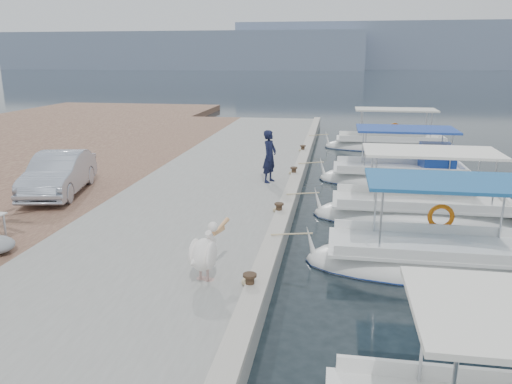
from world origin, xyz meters
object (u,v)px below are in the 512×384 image
(fishing_caique_c, at_px, (420,216))
(fishing_caique_e, at_px, (390,147))
(pelican, at_px, (204,253))
(parked_car, at_px, (59,174))
(fishing_caique_d, at_px, (401,178))
(fisherman, at_px, (270,156))
(fishing_caique_b, at_px, (433,264))

(fishing_caique_c, distance_m, fishing_caique_e, 12.64)
(pelican, distance_m, parked_car, 8.72)
(fishing_caique_d, height_order, fisherman, fisherman)
(fishing_caique_e, bearing_deg, fishing_caique_b, -91.76)
(fishing_caique_c, xyz_separation_m, fishing_caique_e, (0.26, 12.64, 0.00))
(fishing_caique_c, height_order, fishing_caique_d, same)
(fishing_caique_c, relative_size, parked_car, 1.59)
(fishing_caique_c, distance_m, fishing_caique_d, 4.90)
(fishing_caique_b, height_order, fisherman, fisherman)
(fishing_caique_e, relative_size, pelican, 4.85)
(fishing_caique_d, xyz_separation_m, parked_car, (-11.83, -5.51, 1.00))
(fishing_caique_d, relative_size, fisherman, 3.35)
(fishing_caique_e, distance_m, pelican, 19.81)
(fishing_caique_c, relative_size, fishing_caique_e, 0.93)
(fishing_caique_b, xyz_separation_m, pelican, (-5.04, -2.48, 0.97))
(fishing_caique_d, relative_size, fishing_caique_e, 0.89)
(pelican, bearing_deg, fishing_caique_d, 64.92)
(fishing_caique_c, height_order, fishing_caique_e, same)
(fishing_caique_b, relative_size, parked_car, 1.47)
(fisherman, xyz_separation_m, parked_car, (-6.76, -2.76, -0.27))
(pelican, xyz_separation_m, parked_car, (-6.56, 5.75, 0.10))
(fishing_caique_d, height_order, fishing_caique_e, same)
(pelican, xyz_separation_m, fisherman, (0.20, 8.50, 0.37))
(fishing_caique_c, distance_m, pelican, 8.33)
(fisherman, bearing_deg, fishing_caique_c, -94.18)
(fishing_caique_e, xyz_separation_m, fisherman, (-5.35, -10.49, 1.34))
(parked_car, bearing_deg, fishing_caique_d, 12.57)
(fishing_caique_e, height_order, parked_car, fishing_caique_e)
(fishing_caique_e, height_order, fisherman, fisherman)
(parked_car, bearing_deg, fishing_caique_e, 35.17)
(fishing_caique_b, relative_size, fisherman, 3.23)
(fishing_caique_c, bearing_deg, parked_car, -177.07)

